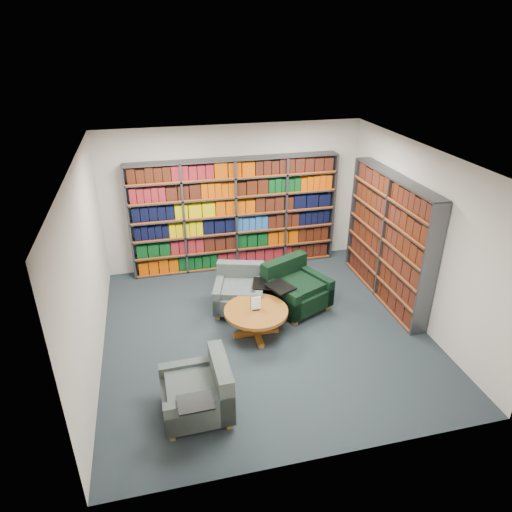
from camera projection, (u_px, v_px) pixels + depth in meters
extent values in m
cube|color=black|center=(265.00, 331.00, 7.32)|extent=(5.00, 5.00, 0.01)
cube|color=white|center=(266.00, 158.00, 6.07)|extent=(5.00, 5.00, 0.01)
cube|color=beige|center=(233.00, 197.00, 8.87)|extent=(5.00, 0.01, 2.80)
cube|color=beige|center=(329.00, 360.00, 4.51)|extent=(5.00, 0.01, 2.80)
cube|color=beige|center=(87.00, 271.00, 6.17)|extent=(0.01, 5.00, 2.80)
cube|color=beige|center=(418.00, 236.00, 7.22)|extent=(0.01, 5.00, 2.80)
cube|color=#47494F|center=(235.00, 215.00, 8.86)|extent=(4.00, 0.28, 2.20)
cube|color=silver|center=(234.00, 213.00, 8.98)|extent=(4.00, 0.02, 2.20)
cube|color=#D84C0A|center=(236.00, 217.00, 8.75)|extent=(4.00, 0.01, 2.20)
cube|color=#A73D00|center=(236.00, 257.00, 9.28)|extent=(3.88, 0.21, 0.29)
cube|color=#053311|center=(236.00, 241.00, 9.11)|extent=(3.88, 0.21, 0.29)
cube|color=black|center=(235.00, 224.00, 8.95)|extent=(3.88, 0.21, 0.29)
cube|color=black|center=(235.00, 206.00, 8.78)|extent=(3.88, 0.21, 0.29)
cube|color=maroon|center=(235.00, 188.00, 8.62)|extent=(3.88, 0.21, 0.29)
cube|color=#371307|center=(234.00, 169.00, 8.46)|extent=(3.88, 0.21, 0.29)
cube|color=#47494F|center=(388.00, 239.00, 7.84)|extent=(0.28, 2.50, 2.20)
cube|color=silver|center=(395.00, 239.00, 7.86)|extent=(0.02, 2.50, 2.20)
cube|color=#D84C0A|center=(381.00, 240.00, 7.81)|extent=(0.02, 2.50, 2.20)
cube|color=#35130A|center=(382.00, 286.00, 8.25)|extent=(0.21, 2.38, 0.29)
cube|color=#35130A|center=(384.00, 268.00, 8.09)|extent=(0.21, 2.38, 0.29)
cube|color=#371307|center=(387.00, 249.00, 7.92)|extent=(0.21, 2.38, 0.29)
cube|color=#371307|center=(389.00, 230.00, 7.76)|extent=(0.21, 2.38, 0.29)
cube|color=#371307|center=(392.00, 210.00, 7.59)|extent=(0.21, 2.38, 0.29)
cube|color=#35130A|center=(395.00, 188.00, 7.43)|extent=(0.21, 2.38, 0.29)
cube|color=#071B3C|center=(239.00, 297.00, 7.79)|extent=(1.01, 1.01, 0.29)
cube|color=#071B3C|center=(241.00, 279.00, 7.99)|extent=(0.83, 0.40, 0.65)
cube|color=#071B3C|center=(219.00, 293.00, 7.78)|extent=(0.35, 0.81, 0.43)
cube|color=#071B3C|center=(259.00, 294.00, 7.74)|extent=(0.35, 0.81, 0.43)
cube|color=black|center=(262.00, 283.00, 7.60)|extent=(0.41, 0.47, 0.02)
cube|color=brown|center=(218.00, 317.00, 7.59)|extent=(0.08, 0.08, 0.09)
cube|color=brown|center=(258.00, 318.00, 7.56)|extent=(0.08, 0.08, 0.09)
cube|color=brown|center=(223.00, 296.00, 8.19)|extent=(0.08, 0.08, 0.09)
cube|color=brown|center=(260.00, 297.00, 8.16)|extent=(0.08, 0.08, 0.09)
cube|color=black|center=(297.00, 295.00, 7.82)|extent=(1.19, 1.19, 0.32)
cube|color=black|center=(284.00, 277.00, 7.97)|extent=(0.90, 0.55, 0.72)
cube|color=black|center=(280.00, 298.00, 7.57)|extent=(0.50, 0.87, 0.48)
cube|color=black|center=(313.00, 284.00, 7.99)|extent=(0.50, 0.87, 0.48)
cube|color=black|center=(280.00, 286.00, 7.40)|extent=(0.49, 0.54, 0.02)
cube|color=brown|center=(295.00, 322.00, 7.45)|extent=(0.09, 0.09, 0.10)
cube|color=brown|center=(327.00, 307.00, 7.85)|extent=(0.09, 0.09, 0.10)
cube|color=brown|center=(267.00, 303.00, 7.97)|extent=(0.09, 0.09, 0.10)
cube|color=brown|center=(298.00, 290.00, 8.37)|extent=(0.09, 0.09, 0.10)
cube|color=#071B3C|center=(196.00, 398.00, 5.65)|extent=(0.85, 0.85, 0.30)
cube|color=#071B3C|center=(221.00, 382.00, 5.65)|extent=(0.21, 0.83, 0.66)
cube|color=#071B3C|center=(192.00, 375.00, 5.92)|extent=(0.83, 0.15, 0.44)
cube|color=#071B3C|center=(200.00, 414.00, 5.32)|extent=(0.83, 0.15, 0.44)
cube|color=black|center=(195.00, 402.00, 5.16)|extent=(0.41, 0.32, 0.02)
cube|color=brown|center=(167.00, 396.00, 5.96)|extent=(0.07, 0.07, 0.09)
cube|color=brown|center=(172.00, 436.00, 5.37)|extent=(0.07, 0.07, 0.09)
cube|color=brown|center=(219.00, 386.00, 6.11)|extent=(0.07, 0.07, 0.09)
cube|color=brown|center=(229.00, 425.00, 5.52)|extent=(0.07, 0.07, 0.09)
cylinder|color=#935D21|center=(256.00, 311.00, 7.03)|extent=(0.99, 0.99, 0.06)
cylinder|color=#935D21|center=(256.00, 323.00, 7.13)|extent=(0.13, 0.13, 0.40)
cube|color=#935D21|center=(256.00, 332.00, 7.20)|extent=(0.72, 0.09, 0.07)
cube|color=#935D21|center=(256.00, 332.00, 7.20)|extent=(0.09, 0.72, 0.07)
cube|color=black|center=(256.00, 309.00, 7.01)|extent=(0.11, 0.06, 0.01)
cube|color=white|center=(256.00, 303.00, 6.96)|extent=(0.15, 0.01, 0.22)
cube|color=#145926|center=(256.00, 303.00, 6.97)|extent=(0.17, 0.00, 0.24)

